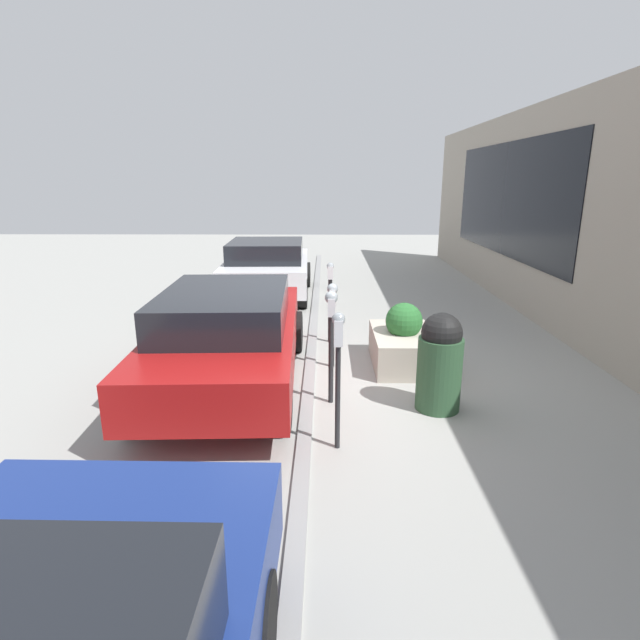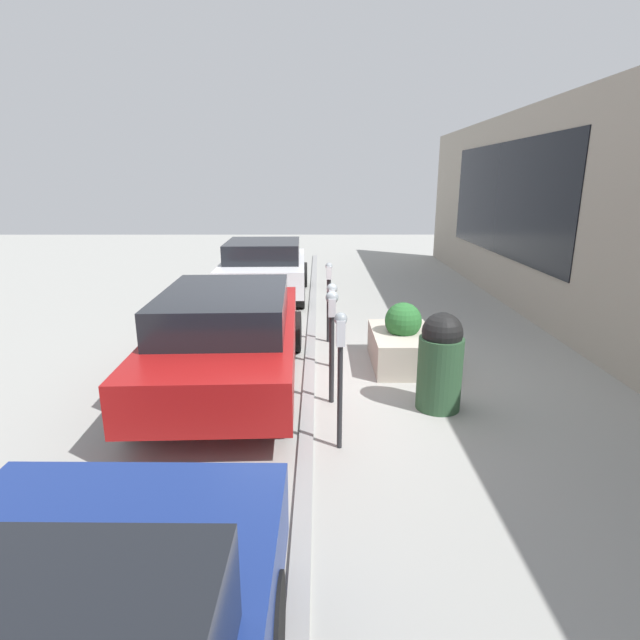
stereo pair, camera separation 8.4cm
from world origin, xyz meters
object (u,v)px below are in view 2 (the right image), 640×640
(parked_car_middle, at_px, (228,334))
(trash_bin, at_px, (440,361))
(parking_meter_fourth, at_px, (329,293))
(parked_car_rear, at_px, (264,267))
(parking_meter_second, at_px, (332,324))
(planter_box, at_px, (402,343))
(parking_meter_middle, at_px, (332,308))
(parking_meter_nearest, at_px, (340,353))

(parked_car_middle, relative_size, trash_bin, 3.63)
(parking_meter_fourth, distance_m, parked_car_rear, 3.88)
(parking_meter_second, height_order, planter_box, parking_meter_second)
(parked_car_middle, relative_size, parked_car_rear, 1.17)
(parking_meter_middle, relative_size, planter_box, 0.87)
(parking_meter_nearest, bearing_deg, parked_car_middle, 40.27)
(parked_car_middle, xyz_separation_m, trash_bin, (-0.76, -2.76, -0.12))
(parking_meter_second, relative_size, parked_car_rear, 0.38)
(parking_meter_second, bearing_deg, parked_car_middle, 67.36)
(parked_car_rear, distance_m, trash_bin, 6.88)
(parking_meter_second, relative_size, trash_bin, 1.19)
(parked_car_rear, height_order, trash_bin, parked_car_rear)
(parking_meter_middle, bearing_deg, parking_meter_nearest, -179.42)
(parking_meter_nearest, relative_size, planter_box, 1.01)
(parking_meter_fourth, relative_size, parked_car_middle, 0.31)
(parked_car_middle, distance_m, trash_bin, 2.86)
(trash_bin, bearing_deg, parking_meter_middle, 41.84)
(parked_car_middle, bearing_deg, parking_meter_second, -114.81)
(parking_meter_second, height_order, parked_car_middle, parking_meter_second)
(parking_meter_nearest, relative_size, trash_bin, 1.21)
(parking_meter_nearest, distance_m, parking_meter_fourth, 3.67)
(parking_meter_nearest, bearing_deg, parking_meter_middle, 0.58)
(trash_bin, bearing_deg, parking_meter_nearest, 127.23)
(parking_meter_nearest, height_order, parking_meter_fourth, parking_meter_nearest)
(parking_meter_nearest, distance_m, parked_car_middle, 2.30)
(parking_meter_fourth, height_order, parked_car_middle, parking_meter_fourth)
(planter_box, relative_size, parked_car_rear, 0.39)
(parking_meter_middle, xyz_separation_m, parked_car_rear, (4.80, 1.53, -0.19))
(parking_meter_second, distance_m, parking_meter_fourth, 2.53)
(planter_box, bearing_deg, parking_meter_nearest, 156.94)
(parking_meter_second, height_order, parking_meter_fourth, parking_meter_second)
(parking_meter_nearest, relative_size, parked_car_rear, 0.39)
(parking_meter_nearest, xyz_separation_m, trash_bin, (0.98, -1.29, -0.46))
(planter_box, relative_size, trash_bin, 1.20)
(planter_box, bearing_deg, parking_meter_second, 140.57)
(parking_meter_nearest, xyz_separation_m, planter_box, (2.52, -1.07, -0.73))
(parking_meter_middle, relative_size, parking_meter_fourth, 0.92)
(parking_meter_second, bearing_deg, planter_box, -39.43)
(parking_meter_middle, distance_m, planter_box, 1.24)
(parked_car_rear, relative_size, trash_bin, 3.10)
(planter_box, bearing_deg, trash_bin, -172.19)
(parking_meter_fourth, height_order, planter_box, parking_meter_fourth)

